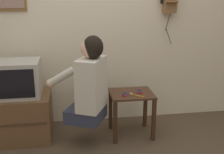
{
  "coord_description": "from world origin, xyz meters",
  "views": [
    {
      "loc": [
        -0.3,
        -2.26,
        1.58
      ],
      "look_at": [
        0.13,
        0.58,
        0.72
      ],
      "focal_mm": 45.0,
      "sensor_mm": 36.0,
      "label": 1
    }
  ],
  "objects": [
    {
      "name": "cell_phone_held",
      "position": [
        0.28,
        0.57,
        0.52
      ],
      "size": [
        0.1,
        0.14,
        0.01
      ],
      "rotation": [
        0.0,
        0.0,
        -0.39
      ],
      "color": "maroon",
      "rests_on": "side_table"
    },
    {
      "name": "television",
      "position": [
        -0.87,
        0.74,
        0.7
      ],
      "size": [
        0.47,
        0.4,
        0.39
      ],
      "color": "#ADA89E",
      "rests_on": "tv_stand"
    },
    {
      "name": "wall_back",
      "position": [
        0.0,
        1.12,
        1.27
      ],
      "size": [
        6.8,
        0.05,
        2.55
      ],
      "color": "beige",
      "rests_on": "ground_plane"
    },
    {
      "name": "cell_phone_spare",
      "position": [
        0.46,
        0.65,
        0.52
      ],
      "size": [
        0.08,
        0.13,
        0.01
      ],
      "rotation": [
        0.0,
        0.0,
        -0.15
      ],
      "color": "maroon",
      "rests_on": "side_table"
    },
    {
      "name": "person",
      "position": [
        -0.13,
        0.47,
        0.71
      ],
      "size": [
        0.63,
        0.57,
        0.9
      ],
      "rotation": [
        0.0,
        0.0,
        1.12
      ],
      "color": "#2D3347",
      "rests_on": "ground_plane"
    },
    {
      "name": "toothbrush",
      "position": [
        0.39,
        0.52,
        0.52
      ],
      "size": [
        0.14,
        0.11,
        0.02
      ],
      "rotation": [
        0.0,
        0.0,
        0.93
      ],
      "color": "orange",
      "rests_on": "side_table"
    },
    {
      "name": "side_table",
      "position": [
        0.36,
        0.63,
        0.39
      ],
      "size": [
        0.48,
        0.4,
        0.51
      ],
      "color": "#422819",
      "rests_on": "ground_plane"
    },
    {
      "name": "tv_stand",
      "position": [
        -0.85,
        0.75,
        0.26
      ],
      "size": [
        0.6,
        0.54,
        0.51
      ],
      "color": "brown",
      "rests_on": "ground_plane"
    }
  ]
}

